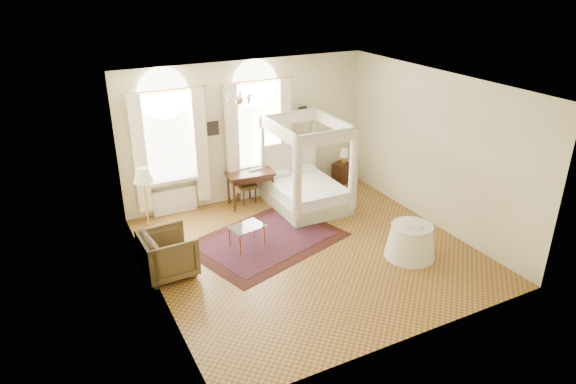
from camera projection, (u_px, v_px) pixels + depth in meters
name	position (u px, v px, depth m)	size (l,w,h in m)	color
ground	(309.00, 250.00, 10.24)	(6.00, 6.00, 0.00)	olive
room_walls	(311.00, 157.00, 9.44)	(6.00, 6.00, 6.00)	#F6E9BB
window_left	(170.00, 152.00, 11.19)	(1.62, 0.27, 3.29)	white
window_right	(258.00, 138.00, 12.06)	(1.62, 0.27, 3.29)	white
chandelier	(239.00, 99.00, 9.67)	(0.51, 0.45, 0.50)	gold
wall_pictures	(251.00, 121.00, 11.93)	(2.54, 0.03, 0.39)	black
canopy_bed	(306.00, 188.00, 11.94)	(1.60, 1.94, 2.08)	beige
nightstand	(341.00, 173.00, 13.36)	(0.37, 0.34, 0.53)	#311C0D
nightstand_lamp	(344.00, 153.00, 13.18)	(0.26, 0.26, 0.38)	gold
writing_desk	(250.00, 177.00, 11.94)	(1.12, 0.64, 0.81)	#311C0D
laptop	(254.00, 169.00, 12.07)	(0.34, 0.22, 0.03)	black
stool	(247.00, 187.00, 12.18)	(0.43, 0.43, 0.47)	#4D3E21
armchair	(168.00, 254.00, 9.29)	(0.91, 0.93, 0.85)	#493A1F
coffee_table	(247.00, 228.00, 10.22)	(0.75, 0.59, 0.46)	silver
floor_lamp	(143.00, 179.00, 10.18)	(0.40, 0.40, 1.56)	gold
oriental_rug	(266.00, 240.00, 10.59)	(3.49, 2.93, 0.01)	#39150D
side_table	(411.00, 241.00, 9.91)	(0.98, 0.98, 0.67)	silver
book	(412.00, 228.00, 9.65)	(0.20, 0.27, 0.03)	black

